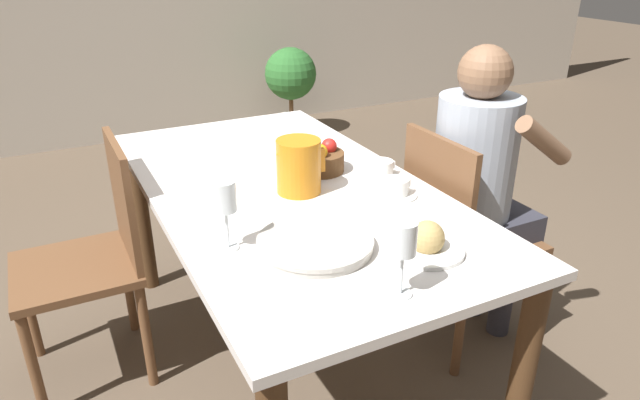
% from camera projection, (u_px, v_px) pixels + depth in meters
% --- Properties ---
extents(ground_plane, '(20.00, 20.00, 0.00)m').
position_uv_depth(ground_plane, '(291.00, 357.00, 2.27)').
color(ground_plane, brown).
extents(dining_table, '(0.89, 1.68, 0.74)m').
position_uv_depth(dining_table, '(288.00, 213.00, 2.00)').
color(dining_table, silver).
rests_on(dining_table, ground_plane).
extents(chair_person_side, '(0.42, 0.42, 0.89)m').
position_uv_depth(chair_person_side, '(459.00, 235.00, 2.18)').
color(chair_person_side, brown).
rests_on(chair_person_side, ground_plane).
extents(chair_opposite, '(0.42, 0.42, 0.89)m').
position_uv_depth(chair_opposite, '(94.00, 255.00, 2.04)').
color(chair_opposite, brown).
rests_on(chair_opposite, ground_plane).
extents(person_seated, '(0.39, 0.41, 1.19)m').
position_uv_depth(person_seated, '(480.00, 175.00, 2.13)').
color(person_seated, '#33333D').
rests_on(person_seated, ground_plane).
extents(red_pitcher, '(0.17, 0.15, 0.18)m').
position_uv_depth(red_pitcher, '(299.00, 166.00, 1.88)').
color(red_pitcher, orange).
rests_on(red_pitcher, dining_table).
extents(wine_glass_water, '(0.06, 0.06, 0.20)m').
position_uv_depth(wine_glass_water, '(225.00, 200.00, 1.50)').
color(wine_glass_water, white).
rests_on(wine_glass_water, dining_table).
extents(wine_glass_juice, '(0.06, 0.06, 0.19)m').
position_uv_depth(wine_glass_juice, '(403.00, 243.00, 1.30)').
color(wine_glass_juice, white).
rests_on(wine_glass_juice, dining_table).
extents(teacup_near_person, '(0.14, 0.14, 0.06)m').
position_uv_depth(teacup_near_person, '(396.00, 189.00, 1.87)').
color(teacup_near_person, white).
rests_on(teacup_near_person, dining_table).
extents(teacup_across, '(0.14, 0.14, 0.06)m').
position_uv_depth(teacup_across, '(381.00, 170.00, 2.03)').
color(teacup_across, white).
rests_on(teacup_across, dining_table).
extents(serving_tray, '(0.32, 0.32, 0.03)m').
position_uv_depth(serving_tray, '(315.00, 244.00, 1.56)').
color(serving_tray, '#B7B2A8').
rests_on(serving_tray, dining_table).
extents(bread_plate, '(0.21, 0.21, 0.09)m').
position_uv_depth(bread_plate, '(427.00, 242.00, 1.54)').
color(bread_plate, white).
rests_on(bread_plate, dining_table).
extents(fruit_bowl, '(0.18, 0.18, 0.12)m').
position_uv_depth(fruit_bowl, '(320.00, 159.00, 2.07)').
color(fruit_bowl, brown).
rests_on(fruit_bowl, dining_table).
extents(potted_plant, '(0.42, 0.42, 0.73)m').
position_uv_depth(potted_plant, '(291.00, 79.00, 4.65)').
color(potted_plant, beige).
rests_on(potted_plant, ground_plane).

